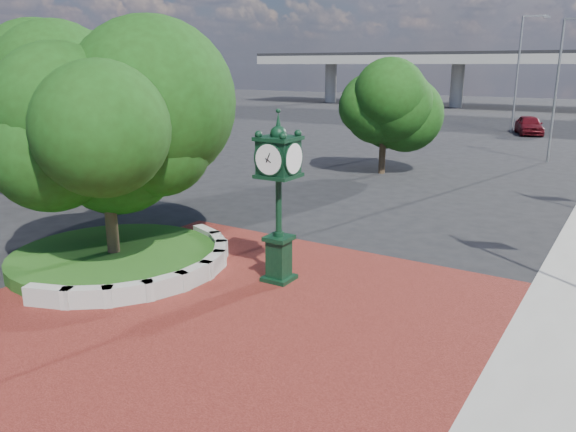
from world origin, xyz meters
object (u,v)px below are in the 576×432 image
Objects in this scene: post_clock at (279,191)px; street_lamp_far at (521,65)px; street_lamp_near at (561,80)px; parked_car at (529,125)px.

post_clock is 0.47× the size of street_lamp_far.
street_lamp_far reaches higher than street_lamp_near.
parked_car is 15.48m from street_lamp_near.
post_clock reaches higher than parked_car.
street_lamp_far is (-1.32, 0.89, 4.97)m from parked_car.
street_lamp_near is at bearing 82.33° from post_clock.
post_clock is at bearing -97.67° from street_lamp_near.
parked_car is at bearing -33.82° from street_lamp_far.
street_lamp_far reaches higher than post_clock.
post_clock is 25.90m from street_lamp_near.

